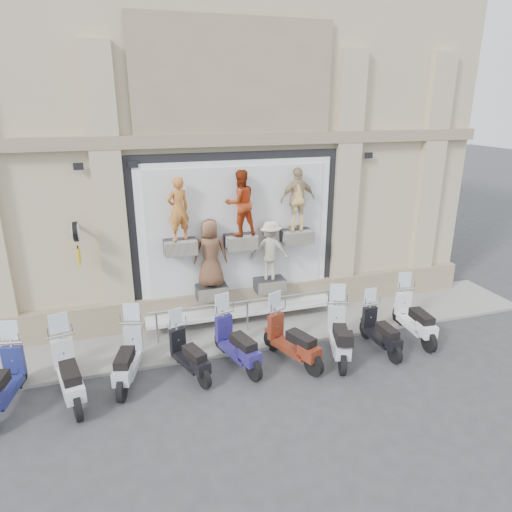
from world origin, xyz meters
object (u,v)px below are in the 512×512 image
(scooter_c, at_px, (127,349))
(scooter_i, at_px, (416,310))
(scooter_e, at_px, (237,335))
(scooter_h, at_px, (381,324))
(scooter_a, at_px, (0,373))
(scooter_f, at_px, (292,332))
(scooter_d, at_px, (189,347))
(clock_sign_bracket, at_px, (77,238))
(scooter_b, at_px, (67,364))
(guard_rail, at_px, (247,317))
(scooter_g, at_px, (340,326))

(scooter_c, height_order, scooter_i, scooter_i)
(scooter_e, xyz_separation_m, scooter_h, (3.49, -0.35, -0.08))
(scooter_a, relative_size, scooter_f, 1.03)
(scooter_c, bearing_deg, scooter_a, -159.23)
(scooter_d, bearing_deg, scooter_a, 162.09)
(scooter_d, distance_m, scooter_i, 5.72)
(clock_sign_bracket, xyz_separation_m, scooter_i, (7.87, -1.97, -2.02))
(scooter_b, xyz_separation_m, scooter_d, (2.43, 0.16, -0.13))
(guard_rail, xyz_separation_m, scooter_g, (1.72, -1.77, 0.33))
(scooter_d, bearing_deg, scooter_c, 154.37)
(scooter_e, bearing_deg, scooter_a, 165.44)
(scooter_b, bearing_deg, scooter_c, 1.70)
(clock_sign_bracket, relative_size, scooter_i, 0.53)
(guard_rail, height_order, scooter_c, scooter_c)
(guard_rail, bearing_deg, clock_sign_bracket, 173.16)
(scooter_g, height_order, scooter_i, scooter_g)
(scooter_a, xyz_separation_m, scooter_b, (1.21, -0.05, 0.02))
(clock_sign_bracket, distance_m, scooter_g, 6.37)
(scooter_c, xyz_separation_m, scooter_d, (1.28, -0.13, -0.08))
(scooter_a, xyz_separation_m, scooter_g, (7.11, -0.19, 0.00))
(clock_sign_bracket, bearing_deg, scooter_a, -126.21)
(scooter_e, height_order, scooter_h, scooter_e)
(scooter_b, relative_size, scooter_f, 1.06)
(scooter_b, bearing_deg, scooter_e, -9.34)
(scooter_e, relative_size, scooter_h, 1.12)
(scooter_h, xyz_separation_m, scooter_i, (1.14, 0.27, 0.09))
(scooter_b, relative_size, scooter_e, 1.05)
(scooter_g, bearing_deg, scooter_a, -161.98)
(scooter_f, bearing_deg, scooter_h, -24.77)
(scooter_d, bearing_deg, scooter_f, -24.40)
(scooter_g, bearing_deg, scooter_e, -168.81)
(scooter_f, xyz_separation_m, scooter_h, (2.24, -0.11, -0.08))
(guard_rail, relative_size, scooter_g, 2.57)
(scooter_e, bearing_deg, clock_sign_bracket, 133.33)
(scooter_d, distance_m, scooter_g, 3.48)
(scooter_d, height_order, scooter_e, scooter_e)
(scooter_f, relative_size, scooter_i, 0.99)
(guard_rail, height_order, scooter_h, scooter_h)
(scooter_b, bearing_deg, scooter_h, -13.89)
(clock_sign_bracket, relative_size, scooter_g, 0.52)
(scooter_e, distance_m, scooter_h, 3.51)
(clock_sign_bracket, bearing_deg, scooter_c, -64.19)
(scooter_c, xyz_separation_m, scooter_e, (2.37, -0.09, 0.00))
(scooter_f, relative_size, scooter_h, 1.11)
(scooter_h, bearing_deg, guard_rail, 146.58)
(scooter_a, xyz_separation_m, scooter_c, (2.36, 0.25, -0.02))
(scooter_e, xyz_separation_m, scooter_i, (4.63, -0.08, 0.00))
(scooter_f, height_order, scooter_g, scooter_g)
(scooter_b, bearing_deg, scooter_i, -11.83)
(guard_rail, xyz_separation_m, scooter_b, (-4.19, -1.63, 0.35))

